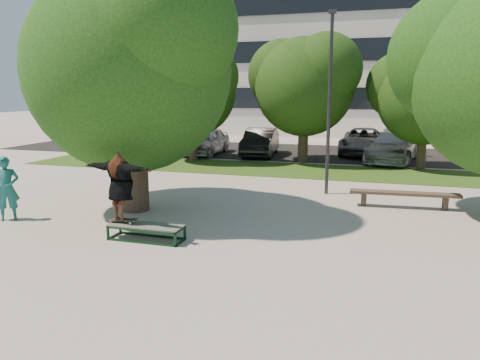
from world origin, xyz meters
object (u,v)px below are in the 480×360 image
(bystander, at_px, (7,188))
(bench, at_px, (404,195))
(lamppost, at_px, (329,102))
(grind_box, at_px, (146,232))
(tree_left, at_px, (128,59))
(car_silver_b, at_px, (393,146))
(car_dark, at_px, (260,142))
(car_grey, at_px, (363,141))
(car_silver_a, at_px, (205,141))

(bystander, xyz_separation_m, bench, (10.50, 4.63, -0.47))
(lamppost, relative_size, grind_box, 3.39)
(tree_left, relative_size, car_silver_b, 1.35)
(car_dark, height_order, car_grey, car_dark)
(car_grey, bearing_deg, car_dark, -156.87)
(grind_box, height_order, car_silver_a, car_silver_a)
(car_grey, bearing_deg, grind_box, -103.02)
(tree_left, bearing_deg, grind_box, -55.20)
(bench, relative_size, car_silver_b, 0.62)
(bystander, distance_m, car_grey, 19.20)
(grind_box, relative_size, car_grey, 0.34)
(bystander, distance_m, car_dark, 15.20)
(grind_box, xyz_separation_m, car_silver_a, (-4.28, 14.98, 0.57))
(lamppost, height_order, car_silver_a, lamppost)
(car_dark, bearing_deg, bench, -60.70)
(tree_left, relative_size, grind_box, 3.95)
(lamppost, distance_m, car_grey, 11.40)
(lamppost, relative_size, car_dark, 1.34)
(lamppost, distance_m, car_silver_a, 11.77)
(lamppost, height_order, bystander, lamppost)
(car_dark, bearing_deg, grind_box, -91.42)
(car_silver_a, bearing_deg, car_dark, 5.31)
(lamppost, height_order, grind_box, lamppost)
(tree_left, distance_m, car_dark, 13.29)
(car_silver_b, bearing_deg, car_dark, -171.43)
(car_grey, bearing_deg, lamppost, -93.29)
(lamppost, distance_m, bench, 3.95)
(tree_left, relative_size, car_dark, 1.56)
(bystander, xyz_separation_m, car_dark, (3.32, 14.83, -0.13))
(grind_box, relative_size, bystander, 1.01)
(tree_left, bearing_deg, bench, 18.14)
(car_silver_a, distance_m, car_grey, 8.92)
(bench, xyz_separation_m, car_silver_a, (-10.28, 9.85, 0.35))
(grind_box, bearing_deg, car_silver_b, 69.08)
(bystander, bearing_deg, lamppost, -1.87)
(car_silver_b, bearing_deg, bench, -79.05)
(grind_box, distance_m, car_dark, 15.40)
(bench, bearing_deg, car_grey, 94.44)
(bystander, bearing_deg, car_silver_b, 16.28)
(grind_box, height_order, bystander, bystander)
(lamppost, distance_m, car_silver_b, 9.31)
(grind_box, height_order, car_grey, car_grey)
(bench, bearing_deg, tree_left, -165.43)
(car_silver_a, height_order, car_dark, car_silver_a)
(lamppost, bearing_deg, bench, -28.41)
(tree_left, distance_m, car_silver_b, 15.17)
(lamppost, xyz_separation_m, car_dark, (-4.68, 8.86, -2.40))
(lamppost, xyz_separation_m, bench, (2.50, -1.35, -2.74))
(grind_box, bearing_deg, car_silver_a, 105.94)
(car_dark, bearing_deg, car_silver_b, -7.10)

